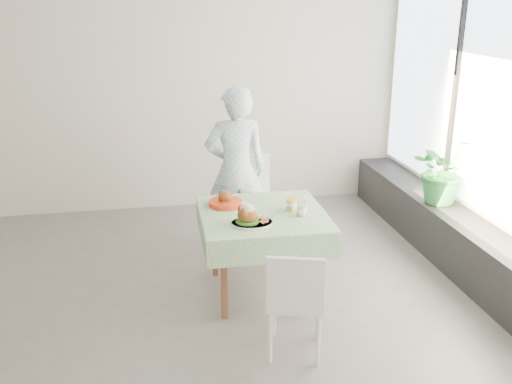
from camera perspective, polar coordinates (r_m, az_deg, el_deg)
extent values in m
plane|color=#5D5B58|center=(4.90, -9.23, -11.47)|extent=(6.00, 6.00, 0.00)
cube|color=silver|center=(6.82, -10.68, 9.66)|extent=(6.00, 0.02, 2.80)
cube|color=silver|center=(2.03, -8.51, -12.57)|extent=(6.00, 0.02, 2.80)
cube|color=black|center=(5.55, 20.99, -5.84)|extent=(0.40, 4.80, 0.50)
cube|color=brown|center=(4.80, 0.70, -2.42)|extent=(0.92, 0.92, 0.04)
cube|color=white|center=(4.79, 0.70, -2.13)|extent=(1.06, 1.06, 0.01)
cube|color=white|center=(5.69, -0.42, -1.40)|extent=(0.46, 0.46, 0.04)
cube|color=white|center=(5.80, -0.84, 1.58)|extent=(0.45, 0.05, 0.45)
cube|color=white|center=(4.13, 3.99, -10.67)|extent=(0.49, 0.49, 0.04)
cube|color=white|center=(3.88, 3.95, -9.21)|extent=(0.38, 0.15, 0.39)
imported|color=#93C9EB|center=(5.62, -2.01, 2.17)|extent=(0.63, 0.42, 1.68)
cylinder|color=white|center=(4.54, -0.41, -3.11)|extent=(0.34, 0.34, 0.02)
cylinder|color=#215715|center=(4.53, -0.88, -2.95)|extent=(0.19, 0.19, 0.02)
ellipsoid|color=brown|center=(4.51, -0.88, -2.32)|extent=(0.16, 0.14, 0.12)
ellipsoid|color=white|center=(4.49, -0.89, -1.68)|extent=(0.11, 0.11, 0.08)
cylinder|color=maroon|center=(4.54, 0.92, -2.80)|extent=(0.06, 0.06, 0.03)
cylinder|color=white|center=(4.83, 3.54, -1.10)|extent=(0.09, 0.09, 0.13)
cylinder|color=#FDAD15|center=(4.83, 3.54, -1.27)|extent=(0.08, 0.08, 0.09)
cylinder|color=white|center=(4.81, 3.56, -0.35)|extent=(0.10, 0.10, 0.01)
cylinder|color=yellow|center=(4.79, 3.64, 0.19)|extent=(0.01, 0.03, 0.18)
cylinder|color=white|center=(4.72, 4.60, -1.69)|extent=(0.08, 0.08, 0.12)
cylinder|color=#F1EFCA|center=(4.72, 4.60, -1.85)|extent=(0.07, 0.07, 0.09)
cylinder|color=white|center=(4.70, 4.62, -0.98)|extent=(0.09, 0.09, 0.01)
cylinder|color=yellow|center=(4.68, 4.70, -0.48)|extent=(0.01, 0.03, 0.16)
cylinder|color=red|center=(4.95, -3.08, -1.12)|extent=(0.29, 0.29, 0.05)
cylinder|color=white|center=(4.94, -3.08, -0.98)|extent=(0.24, 0.24, 0.02)
ellipsoid|color=brown|center=(4.93, -3.09, -0.46)|extent=(0.13, 0.12, 0.11)
imported|color=#267436|center=(5.94, 18.15, 2.10)|extent=(0.77, 0.74, 0.67)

